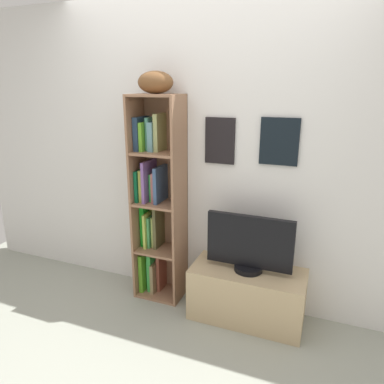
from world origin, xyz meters
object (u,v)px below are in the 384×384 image
(bookshelf, at_px, (156,204))
(football, at_px, (155,82))
(television, at_px, (249,245))
(tv_stand, at_px, (247,294))

(bookshelf, bearing_deg, football, -36.33)
(television, bearing_deg, tv_stand, -90.00)
(tv_stand, distance_m, television, 0.44)
(football, distance_m, television, 1.43)
(football, bearing_deg, television, -4.24)
(bookshelf, height_order, tv_stand, bookshelf)
(football, relative_size, tv_stand, 0.33)
(bookshelf, bearing_deg, television, -6.21)
(bookshelf, distance_m, television, 0.87)
(bookshelf, relative_size, tv_stand, 1.97)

